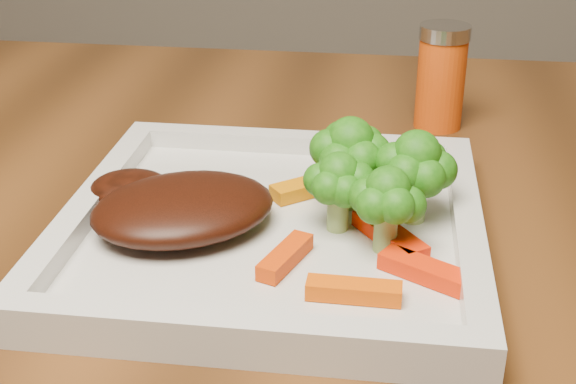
# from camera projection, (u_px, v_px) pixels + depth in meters

# --- Properties ---
(plate) EXTENTS (0.27, 0.27, 0.01)m
(plate) POSITION_uv_depth(u_px,v_px,m) (273.00, 233.00, 0.53)
(plate) COLOR silver
(plate) RESTS_ON dining_table
(steak) EXTENTS (0.15, 0.14, 0.03)m
(steak) POSITION_uv_depth(u_px,v_px,m) (183.00, 208.00, 0.52)
(steak) COLOR #331007
(steak) RESTS_ON plate
(broccoli_0) EXTENTS (0.07, 0.07, 0.07)m
(broccoli_0) POSITION_uv_depth(u_px,v_px,m) (350.00, 159.00, 0.54)
(broccoli_0) COLOR #337413
(broccoli_0) RESTS_ON plate
(broccoli_1) EXTENTS (0.08, 0.08, 0.06)m
(broccoli_1) POSITION_uv_depth(u_px,v_px,m) (415.00, 176.00, 0.52)
(broccoli_1) COLOR #246E12
(broccoli_1) RESTS_ON plate
(broccoli_2) EXTENTS (0.06, 0.06, 0.06)m
(broccoli_2) POSITION_uv_depth(u_px,v_px,m) (387.00, 207.00, 0.49)
(broccoli_2) COLOR #2C6811
(broccoli_2) RESTS_ON plate
(broccoli_3) EXTENTS (0.06, 0.06, 0.06)m
(broccoli_3) POSITION_uv_depth(u_px,v_px,m) (339.00, 186.00, 0.51)
(broccoli_3) COLOR #2A7213
(broccoli_3) RESTS_ON plate
(carrot_0) EXTENTS (0.05, 0.02, 0.01)m
(carrot_0) POSITION_uv_depth(u_px,v_px,m) (354.00, 291.00, 0.45)
(carrot_0) COLOR #DB4E03
(carrot_0) RESTS_ON plate
(carrot_1) EXTENTS (0.06, 0.05, 0.01)m
(carrot_1) POSITION_uv_depth(u_px,v_px,m) (429.00, 272.00, 0.47)
(carrot_1) COLOR red
(carrot_1) RESTS_ON plate
(carrot_2) EXTENTS (0.03, 0.05, 0.01)m
(carrot_2) POSITION_uv_depth(u_px,v_px,m) (285.00, 257.00, 0.48)
(carrot_2) COLOR #D33603
(carrot_2) RESTS_ON plate
(carrot_4) EXTENTS (0.06, 0.05, 0.01)m
(carrot_4) POSITION_uv_depth(u_px,v_px,m) (313.00, 186.00, 0.57)
(carrot_4) COLOR #CC6E03
(carrot_4) RESTS_ON plate
(carrot_5) EXTENTS (0.05, 0.06, 0.01)m
(carrot_5) POSITION_uv_depth(u_px,v_px,m) (390.00, 235.00, 0.51)
(carrot_5) COLOR #FF2604
(carrot_5) RESTS_ON plate
(spice_shaker) EXTENTS (0.05, 0.05, 0.09)m
(spice_shaker) POSITION_uv_depth(u_px,v_px,m) (441.00, 77.00, 0.70)
(spice_shaker) COLOR #D2450B
(spice_shaker) RESTS_ON dining_table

